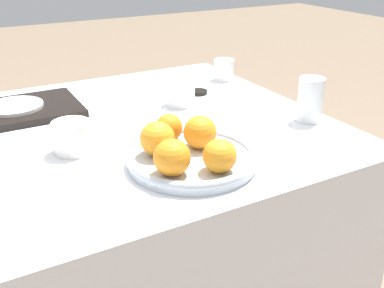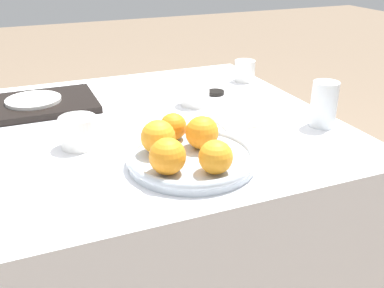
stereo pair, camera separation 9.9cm
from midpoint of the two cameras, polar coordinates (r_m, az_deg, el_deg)
name	(u,v)px [view 2 (the right image)]	position (r m, az deg, el deg)	size (l,w,h in m)	color
table	(125,234)	(1.39, -6.48, -11.36)	(1.18, 0.96, 0.70)	white
fruit_platter	(192,158)	(1.00, 2.82, -1.82)	(0.29, 0.29, 0.03)	#B2BCC6
orange_0	(202,133)	(1.02, 4.04, 1.40)	(0.08, 0.08, 0.08)	orange
orange_1	(158,137)	(0.99, -1.50, 0.82)	(0.08, 0.08, 0.08)	orange
orange_2	(216,157)	(0.91, 6.12, -1.73)	(0.07, 0.07, 0.07)	orange
orange_3	(168,156)	(0.91, -0.03, -1.65)	(0.08, 0.08, 0.08)	orange
orange_4	(173,126)	(1.07, 0.23, 2.18)	(0.07, 0.07, 0.07)	orange
water_glass	(324,104)	(1.26, 18.60, 4.77)	(0.07, 0.07, 0.12)	silver
serving_tray	(34,105)	(1.41, -17.55, 4.74)	(0.36, 0.25, 0.02)	black
side_plate	(33,100)	(1.40, -17.62, 5.31)	(0.16, 0.16, 0.01)	silver
cup_0	(245,71)	(1.62, 8.47, 9.15)	(0.07, 0.07, 0.07)	white
cup_1	(79,132)	(1.10, -11.75, 1.45)	(0.09, 0.09, 0.08)	white
cup_2	(195,94)	(1.36, 2.46, 6.38)	(0.09, 0.09, 0.07)	white
napkin	(240,119)	(1.26, 8.31, 3.11)	(0.14, 0.13, 0.01)	silver
soy_dish	(215,93)	(1.47, 4.93, 6.49)	(0.06, 0.06, 0.01)	black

